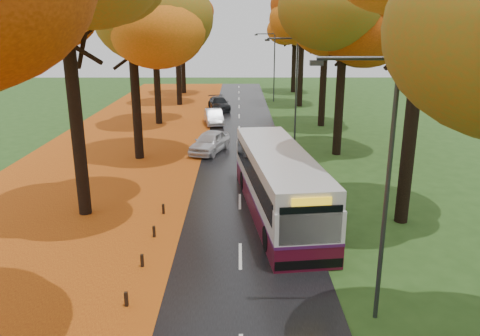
{
  "coord_description": "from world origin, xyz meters",
  "views": [
    {
      "loc": [
        -0.07,
        -4.62,
        8.7
      ],
      "look_at": [
        0.0,
        15.51,
        2.6
      ],
      "focal_mm": 35.0,
      "sensor_mm": 36.0,
      "label": 1
    }
  ],
  "objects_px": {
    "streetlamp_far": "(272,62)",
    "bus": "(278,181)",
    "streetlamp_mid": "(293,83)",
    "car_white": "(210,142)",
    "streetlamp_near": "(380,173)",
    "car_dark": "(219,104)",
    "car_silver": "(214,117)"
  },
  "relations": [
    {
      "from": "streetlamp_far",
      "to": "bus",
      "type": "relative_size",
      "value": 0.68
    },
    {
      "from": "streetlamp_mid",
      "to": "bus",
      "type": "relative_size",
      "value": 0.68
    },
    {
      "from": "car_white",
      "to": "streetlamp_mid",
      "type": "bearing_deg",
      "value": 37.88
    },
    {
      "from": "streetlamp_near",
      "to": "car_dark",
      "type": "height_order",
      "value": "streetlamp_near"
    },
    {
      "from": "bus",
      "to": "car_silver",
      "type": "distance_m",
      "value": 21.93
    },
    {
      "from": "streetlamp_far",
      "to": "streetlamp_mid",
      "type": "bearing_deg",
      "value": -90.0
    },
    {
      "from": "streetlamp_mid",
      "to": "car_white",
      "type": "bearing_deg",
      "value": -160.9
    },
    {
      "from": "car_white",
      "to": "car_dark",
      "type": "bearing_deg",
      "value": 108.96
    },
    {
      "from": "streetlamp_near",
      "to": "car_white",
      "type": "relative_size",
      "value": 1.78
    },
    {
      "from": "bus",
      "to": "streetlamp_near",
      "type": "bearing_deg",
      "value": -82.82
    },
    {
      "from": "streetlamp_mid",
      "to": "car_dark",
      "type": "distance_m",
      "value": 17.4
    },
    {
      "from": "streetlamp_near",
      "to": "car_dark",
      "type": "bearing_deg",
      "value": 99.2
    },
    {
      "from": "bus",
      "to": "car_silver",
      "type": "xyz_separation_m",
      "value": [
        -4.18,
        21.51,
        -0.9
      ]
    },
    {
      "from": "streetlamp_near",
      "to": "car_white",
      "type": "bearing_deg",
      "value": 106.96
    },
    {
      "from": "streetlamp_near",
      "to": "car_dark",
      "type": "relative_size",
      "value": 1.69
    },
    {
      "from": "streetlamp_near",
      "to": "car_silver",
      "type": "distance_m",
      "value": 30.89
    },
    {
      "from": "bus",
      "to": "car_dark",
      "type": "height_order",
      "value": "bus"
    },
    {
      "from": "streetlamp_mid",
      "to": "car_silver",
      "type": "height_order",
      "value": "streetlamp_mid"
    },
    {
      "from": "streetlamp_far",
      "to": "bus",
      "type": "height_order",
      "value": "streetlamp_far"
    },
    {
      "from": "streetlamp_near",
      "to": "bus",
      "type": "distance_m",
      "value": 9.25
    },
    {
      "from": "streetlamp_mid",
      "to": "bus",
      "type": "xyz_separation_m",
      "value": [
        -2.12,
        -13.53,
        -3.08
      ]
    },
    {
      "from": "streetlamp_mid",
      "to": "bus",
      "type": "distance_m",
      "value": 14.04
    },
    {
      "from": "bus",
      "to": "car_dark",
      "type": "bearing_deg",
      "value": 90.93
    },
    {
      "from": "car_silver",
      "to": "car_white",
      "type": "bearing_deg",
      "value": -97.64
    },
    {
      "from": "streetlamp_near",
      "to": "bus",
      "type": "bearing_deg",
      "value": 104.03
    },
    {
      "from": "streetlamp_mid",
      "to": "streetlamp_far",
      "type": "bearing_deg",
      "value": 90.0
    },
    {
      "from": "streetlamp_near",
      "to": "car_white",
      "type": "xyz_separation_m",
      "value": [
        -6.07,
        19.9,
        -3.91
      ]
    },
    {
      "from": "bus",
      "to": "car_dark",
      "type": "xyz_separation_m",
      "value": [
        -4.01,
        29.33,
        -0.91
      ]
    },
    {
      "from": "streetlamp_near",
      "to": "car_dark",
      "type": "distance_m",
      "value": 38.5
    },
    {
      "from": "streetlamp_near",
      "to": "car_dark",
      "type": "xyz_separation_m",
      "value": [
        -6.12,
        37.8,
        -3.99
      ]
    },
    {
      "from": "streetlamp_mid",
      "to": "car_dark",
      "type": "relative_size",
      "value": 1.69
    },
    {
      "from": "streetlamp_near",
      "to": "car_silver",
      "type": "bearing_deg",
      "value": 101.86
    }
  ]
}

